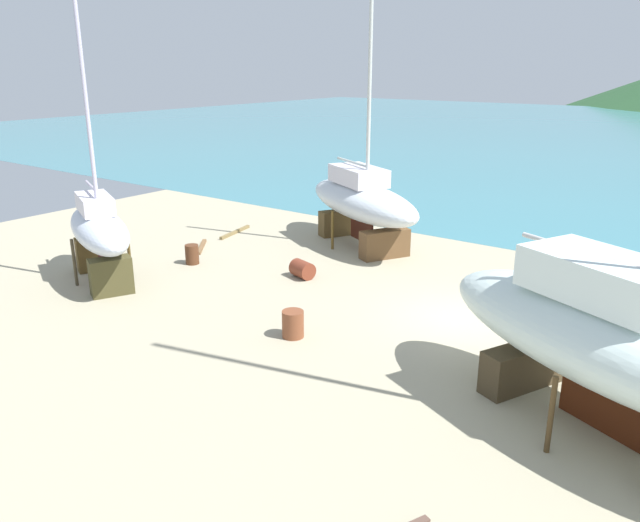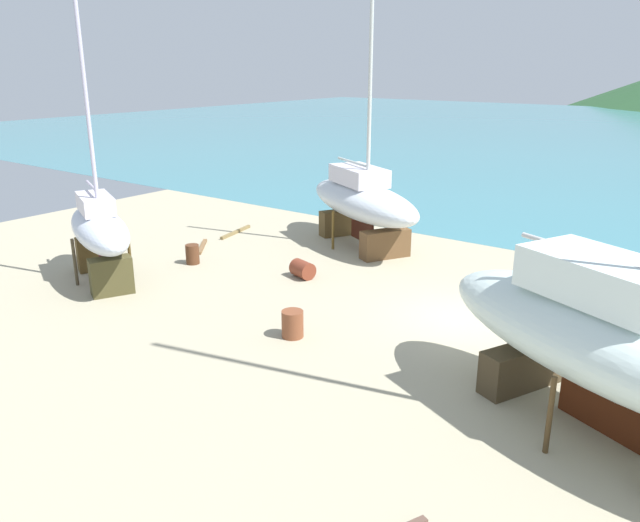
% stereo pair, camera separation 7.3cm
% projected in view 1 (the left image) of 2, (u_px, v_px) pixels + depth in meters
% --- Properties ---
extents(ground_plane, '(49.20, 49.20, 0.00)m').
position_uv_depth(ground_plane, '(404.00, 361.00, 17.15)').
color(ground_plane, tan).
extents(sailboat_far_slipway, '(8.47, 6.27, 12.63)m').
position_uv_depth(sailboat_far_slipway, '(362.00, 201.00, 27.48)').
color(sailboat_far_slipway, brown).
rests_on(sailboat_far_slipway, ground).
extents(sailboat_mid_port, '(9.59, 6.56, 16.52)m').
position_uv_depth(sailboat_mid_port, '(612.00, 339.00, 13.27)').
color(sailboat_mid_port, '#43321B').
rests_on(sailboat_mid_port, ground).
extents(sailboat_small_center, '(6.48, 4.30, 10.28)m').
position_uv_depth(sailboat_small_center, '(99.00, 231.00, 22.87)').
color(sailboat_small_center, '#454023').
rests_on(sailboat_small_center, ground).
extents(worker, '(0.35, 0.49, 1.69)m').
position_uv_depth(worker, '(378.00, 201.00, 32.97)').
color(worker, orange).
rests_on(worker, ground).
extents(barrel_blue_faded, '(1.04, 0.90, 0.68)m').
position_uv_depth(barrel_blue_faded, '(302.00, 269.00, 23.72)').
color(barrel_blue_faded, brown).
rests_on(barrel_blue_faded, ground).
extents(barrel_rust_far, '(0.61, 0.61, 0.80)m').
position_uv_depth(barrel_rust_far, '(192.00, 254.00, 25.36)').
color(barrel_rust_far, '#532F1B').
rests_on(barrel_rust_far, ground).
extents(barrel_tar_black, '(0.76, 0.76, 0.83)m').
position_uv_depth(barrel_tar_black, '(293.00, 324.00, 18.54)').
color(barrel_tar_black, brown).
rests_on(barrel_tar_black, ground).
extents(timber_long_aft, '(1.49, 1.75, 0.12)m').
position_uv_depth(timber_long_aft, '(202.00, 247.00, 27.63)').
color(timber_long_aft, brown).
rests_on(timber_long_aft, ground).
extents(timber_short_cross, '(0.69, 2.51, 0.14)m').
position_uv_depth(timber_short_cross, '(235.00, 232.00, 29.99)').
color(timber_short_cross, olive).
rests_on(timber_short_cross, ground).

